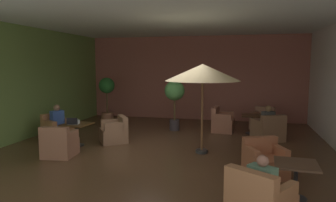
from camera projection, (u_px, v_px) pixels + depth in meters
ground_plane at (163, 151)px, 8.27m from camera, size 9.18×10.25×0.02m
wall_back_brick at (194, 78)px, 12.97m from camera, size 9.18×0.08×3.50m
wall_left_accent at (16, 84)px, 9.15m from camera, size 0.08×10.25×3.50m
ceiling_slab at (163, 17)px, 7.86m from camera, size 9.18×10.25×0.06m
cafe_table_front_left at (77, 128)px, 8.80m from camera, size 0.80×0.80×0.64m
armchair_front_left_north at (57, 130)px, 9.51m from camera, size 0.98×0.97×0.80m
armchair_front_left_east at (59, 145)px, 7.75m from camera, size 0.81×0.82×0.81m
armchair_front_left_south at (115, 132)px, 9.20m from camera, size 1.02×1.02×0.78m
cafe_table_front_right at (296, 172)px, 5.27m from camera, size 0.75×0.75×0.64m
armchair_front_right_east at (264, 162)px, 6.42m from camera, size 0.97×0.96×0.77m
armchair_front_right_south at (259, 202)px, 4.51m from camera, size 1.09×1.09×0.84m
cafe_table_mid_center at (252, 120)px, 10.33m from camera, size 0.67×0.67×0.64m
armchair_mid_center_north at (222, 122)px, 10.66m from camera, size 0.77×0.85×0.86m
armchair_mid_center_east at (268, 130)px, 9.39m from camera, size 1.06×1.04×0.82m
armchair_mid_center_south at (262, 121)px, 11.13m from camera, size 0.93×0.93×0.78m
patio_umbrella_tall_red at (203, 73)px, 7.88m from camera, size 1.94×1.94×2.33m
potted_tree_left_corner at (175, 95)px, 10.78m from camera, size 0.71×0.71×1.77m
potted_tree_mid_left at (107, 95)px, 12.04m from camera, size 0.62×0.62×1.82m
patron_blue_shirt at (262, 178)px, 4.50m from camera, size 0.45×0.40×0.59m
patron_by_window at (268, 117)px, 9.38m from camera, size 0.42×0.36×0.64m
patron_with_friend at (57, 117)px, 9.44m from camera, size 0.36×0.43×0.68m
iced_drink_cup at (79, 122)px, 8.81m from camera, size 0.08×0.08×0.11m
open_laptop at (73, 123)px, 8.66m from camera, size 0.35×0.28×0.20m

